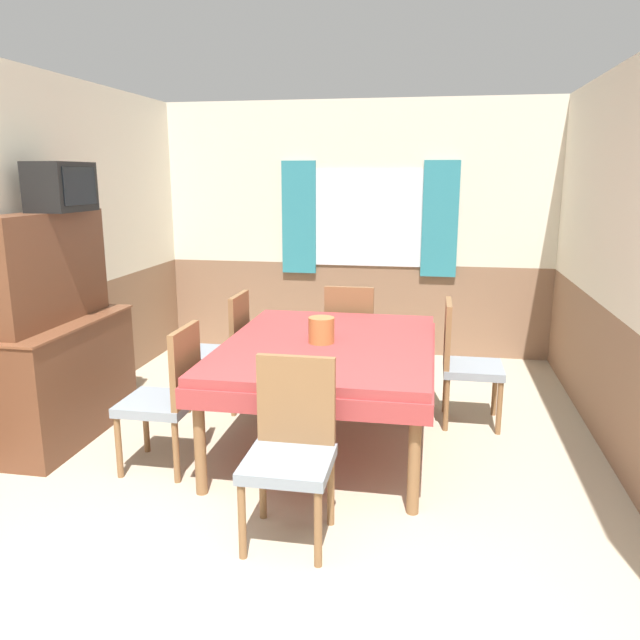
% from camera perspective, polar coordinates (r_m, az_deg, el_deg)
% --- Properties ---
extents(wall_back, '(4.41, 0.10, 2.60)m').
position_cam_1_polar(wall_back, '(6.55, 3.35, 8.27)').
color(wall_back, silver).
rests_on(wall_back, ground_plane).
extents(wall_left, '(0.05, 4.79, 2.60)m').
position_cam_1_polar(wall_left, '(5.15, -23.26, 5.83)').
color(wall_left, silver).
rests_on(wall_left, ground_plane).
extents(wall_right, '(0.05, 4.79, 2.60)m').
position_cam_1_polar(wall_right, '(4.47, 26.25, 4.59)').
color(wall_right, silver).
rests_on(wall_right, ground_plane).
extents(dining_table, '(1.44, 1.90, 0.74)m').
position_cam_1_polar(dining_table, '(4.30, 0.79, -3.26)').
color(dining_table, '#9E3838').
rests_on(dining_table, ground_plane).
extents(chair_left_far, '(0.44, 0.44, 0.94)m').
position_cam_1_polar(chair_left_far, '(5.09, -8.67, -2.47)').
color(chair_left_far, brown).
rests_on(chair_left_far, ground_plane).
extents(chair_left_near, '(0.44, 0.44, 0.94)m').
position_cam_1_polar(chair_left_near, '(4.10, -13.72, -6.57)').
color(chair_left_near, brown).
rests_on(chair_left_near, ground_plane).
extents(chair_head_near, '(0.44, 0.44, 0.94)m').
position_cam_1_polar(chair_head_near, '(3.28, -2.67, -11.33)').
color(chair_head_near, brown).
rests_on(chair_head_near, ground_plane).
extents(chair_head_window, '(0.44, 0.44, 0.94)m').
position_cam_1_polar(chair_head_window, '(5.46, 2.81, -1.28)').
color(chair_head_window, brown).
rests_on(chair_head_window, ground_plane).
extents(chair_right_far, '(0.44, 0.44, 0.94)m').
position_cam_1_polar(chair_right_far, '(4.83, 12.99, -3.51)').
color(chair_right_far, brown).
rests_on(chair_right_far, ground_plane).
extents(sideboard, '(0.46, 1.28, 1.61)m').
position_cam_1_polar(sideboard, '(4.80, -22.70, -2.21)').
color(sideboard, brown).
rests_on(sideboard, ground_plane).
extents(tv, '(0.29, 0.48, 0.34)m').
position_cam_1_polar(tv, '(4.72, -22.59, 11.17)').
color(tv, black).
rests_on(tv, sideboard).
extents(vase, '(0.18, 0.18, 0.18)m').
position_cam_1_polar(vase, '(4.23, 0.13, -0.93)').
color(vase, '#B26B38').
rests_on(vase, dining_table).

